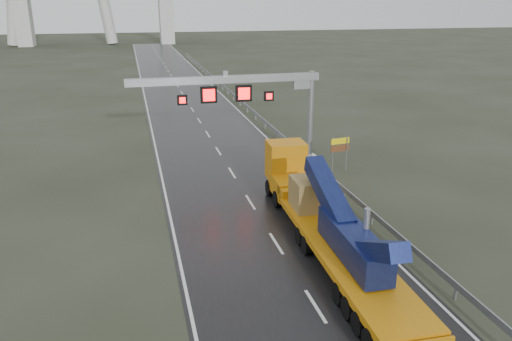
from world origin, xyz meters
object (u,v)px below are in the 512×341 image
object	(u,v)px
heavy_haul_truck	(318,207)
striped_barrier	(297,152)
sign_gantry	(253,94)
exit_sign_pair	(340,148)

from	to	relation	value
heavy_haul_truck	striped_barrier	size ratio (longest dim) A/B	18.11
sign_gantry	striped_barrier	distance (m)	6.44
sign_gantry	heavy_haul_truck	size ratio (longest dim) A/B	0.80
sign_gantry	exit_sign_pair	size ratio (longest dim) A/B	5.56
heavy_haul_truck	exit_sign_pair	distance (m)	11.47
sign_gantry	striped_barrier	bearing A→B (deg)	7.86
heavy_haul_truck	sign_gantry	bearing A→B (deg)	93.47
heavy_haul_truck	exit_sign_pair	size ratio (longest dim) A/B	6.95
exit_sign_pair	striped_barrier	size ratio (longest dim) A/B	2.60
exit_sign_pair	sign_gantry	bearing A→B (deg)	139.96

